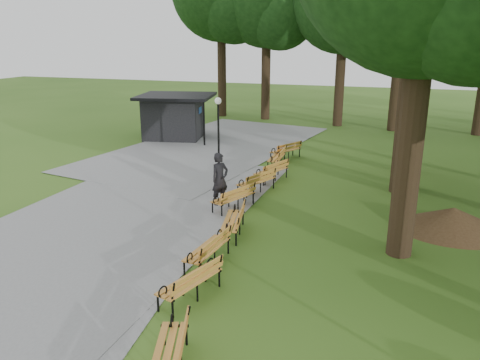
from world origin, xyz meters
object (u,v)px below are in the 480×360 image
(kiosk, at_px, (174,117))
(bench_1, at_px, (168,352))
(bench_2, at_px, (190,282))
(bench_9, at_px, (285,150))
(bench_5, at_px, (233,197))
(bench_6, at_px, (256,181))
(bench_8, at_px, (277,157))
(bench_7, at_px, (271,171))
(bench_4, at_px, (233,221))
(person, at_px, (220,179))
(bench_3, at_px, (207,249))
(lamp_post, at_px, (218,116))
(dirt_mound, at_px, (453,219))

(kiosk, relative_size, bench_1, 2.20)
(bench_2, height_order, bench_9, same)
(bench_5, bearing_deg, kiosk, -121.25)
(bench_6, relative_size, bench_8, 1.00)
(bench_7, distance_m, bench_9, 3.82)
(bench_4, relative_size, bench_6, 1.00)
(person, height_order, bench_3, person)
(bench_6, height_order, bench_8, same)
(bench_2, height_order, bench_5, same)
(bench_3, bearing_deg, bench_2, 15.14)
(kiosk, xyz_separation_m, bench_7, (7.68, -6.61, -0.87))
(bench_3, relative_size, bench_4, 1.00)
(kiosk, bearing_deg, lamp_post, -55.62)
(bench_3, distance_m, bench_4, 2.11)
(bench_7, xyz_separation_m, bench_9, (-0.26, 3.81, 0.00))
(bench_1, bearing_deg, bench_7, 168.07)
(bench_3, xyz_separation_m, bench_4, (-0.02, 2.11, 0.00))
(bench_1, distance_m, bench_5, 8.52)
(person, bearing_deg, lamp_post, 52.78)
(bench_1, bearing_deg, bench_6, 169.93)
(dirt_mound, distance_m, bench_7, 7.52)
(bench_7, xyz_separation_m, bench_8, (-0.34, 2.31, 0.00))
(kiosk, height_order, bench_9, kiosk)
(kiosk, relative_size, bench_8, 2.20)
(bench_2, distance_m, bench_8, 11.96)
(person, height_order, bench_9, person)
(bench_9, bearing_deg, bench_7, 32.84)
(bench_9, bearing_deg, bench_1, 34.37)
(bench_3, relative_size, bench_5, 1.00)
(lamp_post, height_order, bench_2, lamp_post)
(dirt_mound, bearing_deg, kiosk, 145.41)
(kiosk, bearing_deg, bench_5, -65.90)
(person, bearing_deg, bench_5, -81.92)
(bench_3, relative_size, bench_7, 1.00)
(bench_5, bearing_deg, bench_3, 33.13)
(kiosk, distance_m, bench_3, 16.58)
(bench_6, bearing_deg, bench_5, 17.78)
(bench_5, bearing_deg, bench_6, -162.67)
(bench_6, height_order, bench_9, same)
(bench_1, distance_m, bench_7, 12.13)
(dirt_mound, bearing_deg, lamp_post, 150.93)
(dirt_mound, height_order, bench_7, bench_7)
(kiosk, relative_size, lamp_post, 1.34)
(bench_1, bearing_deg, bench_2, 177.62)
(dirt_mound, height_order, bench_8, bench_8)
(bench_4, height_order, bench_8, same)
(kiosk, bearing_deg, bench_8, -41.45)
(person, xyz_separation_m, dirt_mound, (7.74, 0.11, -0.59))
(bench_1, xyz_separation_m, bench_2, (-0.68, 2.45, 0.00))
(lamp_post, distance_m, bench_2, 12.51)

